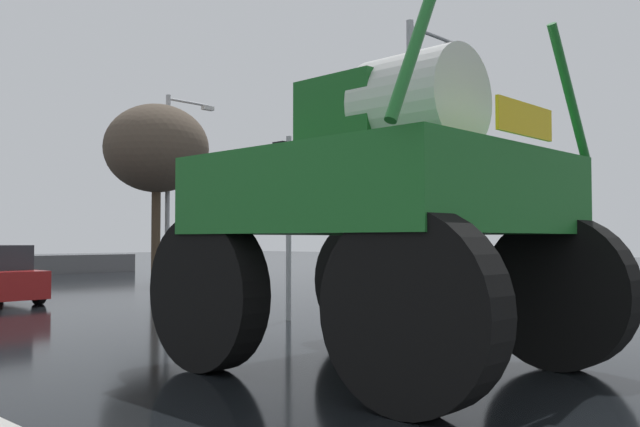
% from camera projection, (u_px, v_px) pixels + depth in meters
% --- Properties ---
extents(oversize_sprayer, '(4.34, 5.19, 4.45)m').
position_uv_depth(oversize_sprayer, '(385.00, 209.00, 8.64)').
color(oversize_sprayer, black).
rests_on(oversize_sprayer, ground).
extents(traffic_signal_near_right, '(0.24, 0.54, 3.81)m').
position_uv_depth(traffic_signal_near_right, '(283.00, 186.00, 14.09)').
color(traffic_signal_near_right, '#A8AAAF').
rests_on(traffic_signal_near_right, ground).
extents(streetlight_near_right, '(2.32, 0.24, 7.14)m').
position_uv_depth(streetlight_near_right, '(416.00, 144.00, 16.90)').
color(streetlight_near_right, '#A8AAAF').
rests_on(streetlight_near_right, ground).
extents(streetlight_far_right, '(2.24, 0.24, 7.30)m').
position_uv_depth(streetlight_far_right, '(172.00, 176.00, 26.29)').
color(streetlight_far_right, '#A8AAAF').
rests_on(streetlight_far_right, ground).
extents(bare_tree_right, '(3.95, 3.95, 6.82)m').
position_uv_depth(bare_tree_right, '(157.00, 149.00, 25.72)').
color(bare_tree_right, '#473828').
rests_on(bare_tree_right, ground).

